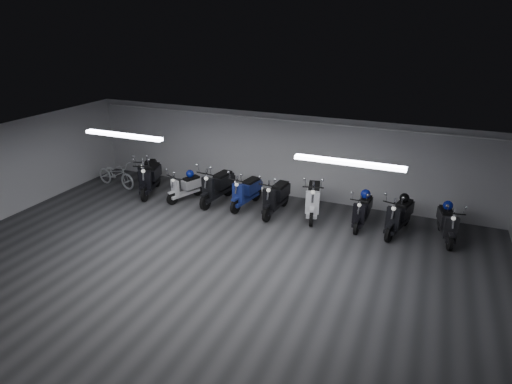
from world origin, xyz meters
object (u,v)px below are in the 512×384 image
at_px(scooter_0, 147,168).
at_px(bicycle, 116,171).
at_px(scooter_3, 217,181).
at_px(scooter_6, 314,194).
at_px(scooter_9, 448,219).
at_px(helmet_3, 366,194).
at_px(helmet_1, 190,174).
at_px(helmet_2, 448,205).
at_px(scooter_1, 150,173).
at_px(scooter_4, 246,187).
at_px(scooter_5, 276,192).
at_px(scooter_2, 185,183).
at_px(scooter_7, 363,206).
at_px(scooter_8, 400,211).
at_px(helmet_0, 404,198).

xyz_separation_m(scooter_0, bicycle, (-1.06, -0.45, -0.12)).
relative_size(scooter_3, bicycle, 1.15).
xyz_separation_m(scooter_3, scooter_6, (3.17, 0.18, -0.00)).
height_order(scooter_9, helmet_3, scooter_9).
distance_m(scooter_0, helmet_1, 2.01).
height_order(helmet_1, helmet_3, helmet_3).
bearing_deg(helmet_2, scooter_1, -176.53).
relative_size(bicycle, helmet_3, 6.20).
relative_size(scooter_4, scooter_5, 0.96).
height_order(scooter_2, scooter_9, scooter_9).
height_order(scooter_3, scooter_6, same).
height_order(scooter_7, scooter_8, scooter_8).
height_order(scooter_6, helmet_1, scooter_6).
xyz_separation_m(scooter_4, scooter_7, (3.66, 0.02, -0.05)).
bearing_deg(helmet_3, scooter_9, -4.55).
distance_m(scooter_6, helmet_2, 3.71).
bearing_deg(scooter_6, scooter_2, 173.00).
height_order(scooter_4, helmet_0, scooter_4).
bearing_deg(helmet_2, scooter_8, -164.31).
distance_m(bicycle, helmet_0, 9.79).
distance_m(scooter_8, helmet_2, 1.26).
height_order(scooter_5, scooter_7, scooter_5).
bearing_deg(scooter_5, scooter_9, 6.40).
bearing_deg(scooter_4, helmet_1, -169.18).
relative_size(scooter_0, scooter_4, 1.01).
bearing_deg(helmet_3, scooter_1, -175.91).
distance_m(scooter_2, scooter_4, 2.10).
relative_size(scooter_5, helmet_2, 7.32).
height_order(scooter_5, helmet_2, scooter_5).
bearing_deg(scooter_7, helmet_0, 14.35).
bearing_deg(helmet_2, bicycle, -177.49).
relative_size(scooter_6, scooter_9, 1.16).
bearing_deg(helmet_3, scooter_0, 179.77).
relative_size(scooter_1, scooter_9, 1.17).
height_order(helmet_1, helmet_2, helmet_2).
bearing_deg(scooter_0, scooter_1, -68.38).
distance_m(scooter_2, scooter_9, 8.00).
distance_m(scooter_5, helmet_3, 2.65).
bearing_deg(scooter_4, scooter_2, -163.62).
bearing_deg(scooter_3, scooter_9, 7.79).
xyz_separation_m(bicycle, helmet_0, (9.77, 0.39, 0.43)).
bearing_deg(scooter_9, helmet_3, 164.51).
height_order(scooter_6, helmet_2, scooter_6).
distance_m(scooter_9, helmet_3, 2.27).
distance_m(scooter_1, helmet_3, 7.18).
height_order(scooter_3, helmet_2, scooter_3).
relative_size(bicycle, helmet_2, 6.71).
bearing_deg(scooter_6, scooter_1, 171.47).
distance_m(scooter_5, bicycle, 6.09).
bearing_deg(scooter_9, scooter_4, 169.79).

